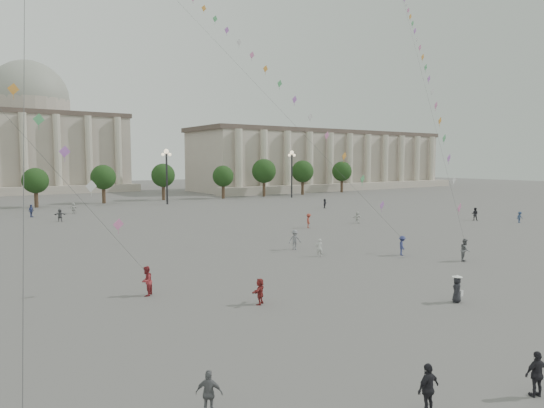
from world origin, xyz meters
TOP-DOWN VIEW (x-y plane):
  - ground at (0.00, 0.00)m, footprint 360.00×360.00m
  - hall_east at (75.00, 93.89)m, footprint 84.00×26.22m
  - hall_central at (0.00, 129.22)m, footprint 48.30×34.30m
  - tree_row at (0.00, 78.00)m, footprint 137.12×5.12m
  - lamp_post_mid_east at (15.00, 70.00)m, footprint 2.00×0.90m
  - lamp_post_far_east at (45.00, 70.00)m, footprint 2.00×0.90m
  - person_crowd_0 at (-10.01, 61.52)m, footprint 1.11×1.14m
  - person_crowd_4 at (-3.61, 63.34)m, footprint 1.63×1.38m
  - person_crowd_6 at (6.70, 18.20)m, footprint 1.39×1.03m
  - person_crowd_7 at (25.37, 28.88)m, footprint 1.49×0.61m
  - person_crowd_8 at (17.05, 28.98)m, footprint 1.22×1.37m
  - person_crowd_9 at (35.24, 47.10)m, footprint 1.55×1.31m
  - person_crowd_12 at (-7.48, 53.71)m, footprint 1.76×1.02m
  - person_crowd_13 at (6.53, 14.37)m, footprint 0.69×0.59m
  - person_crowd_14 at (44.08, 16.70)m, footprint 1.09×0.78m
  - person_crowd_15 at (41.45, 21.74)m, footprint 1.00×1.10m
  - tourist_1 at (-3.52, -9.83)m, footprint 1.07×0.73m
  - tourist_2 at (-5.65, 5.33)m, footprint 1.46×1.21m
  - tourist_3 at (-13.93, -4.30)m, footprint 0.95×0.89m
  - tourist_4 at (-7.75, -8.35)m, footprint 1.04×0.45m
  - kite_flyer_0 at (-10.57, 10.90)m, footprint 1.15×1.16m
  - kite_flyer_1 at (12.98, 10.50)m, footprint 1.22×1.31m
  - kite_flyer_2 at (15.41, 5.82)m, footprint 1.17×1.11m
  - hat_person at (4.37, -1.06)m, footprint 0.93×0.83m
  - kite_train_mid at (7.03, 38.83)m, footprint 11.81×52.88m
  - kite_train_east at (33.13, 25.65)m, footprint 33.23×36.61m

SIDE VIEW (x-z plane):
  - ground at x=0.00m, z-range 0.00..0.00m
  - person_crowd_14 at x=44.08m, z-range 0.00..1.53m
  - person_crowd_7 at x=25.37m, z-range 0.00..1.56m
  - tourist_2 at x=-5.65m, z-range 0.00..1.57m
  - tourist_3 at x=-13.93m, z-range 0.00..1.57m
  - person_crowd_13 at x=6.53m, z-range 0.00..1.60m
  - person_crowd_9 at x=35.24m, z-range 0.00..1.67m
  - tourist_1 at x=-3.52m, z-range 0.00..1.69m
  - hat_person at x=4.37m, z-range 0.00..1.69m
  - tourist_4 at x=-7.75m, z-range 0.00..1.75m
  - person_crowd_4 at x=-3.61m, z-range 0.00..1.76m
  - kite_flyer_1 at x=12.98m, z-range 0.00..1.78m
  - person_crowd_12 at x=-7.48m, z-range 0.00..1.80m
  - person_crowd_15 at x=41.45m, z-range 0.00..1.83m
  - person_crowd_8 at x=17.05m, z-range 0.00..1.84m
  - kite_flyer_0 at x=-10.57m, z-range 0.00..1.89m
  - kite_flyer_2 at x=15.41m, z-range 0.00..1.91m
  - person_crowd_6 at x=6.70m, z-range 0.00..1.91m
  - person_crowd_0 at x=-10.01m, z-range 0.00..1.92m
  - tree_row at x=0.00m, z-range 1.39..9.39m
  - lamp_post_mid_east at x=15.00m, z-range 2.03..12.68m
  - lamp_post_far_east at x=45.00m, z-range 2.03..12.68m
  - hall_east at x=75.00m, z-range -0.17..17.03m
  - hall_central at x=0.00m, z-range -3.52..31.98m
  - kite_train_east at x=33.13m, z-range -8.75..55.83m
  - kite_train_mid at x=7.03m, z-range -9.03..63.85m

